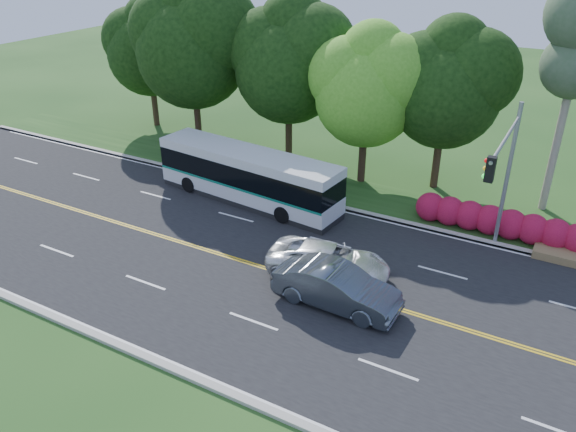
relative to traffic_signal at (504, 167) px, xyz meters
The scene contains 12 objects.
ground 9.65m from the traffic_signal, 140.23° to the right, with size 120.00×120.00×0.00m, color #1F4517.
road 9.65m from the traffic_signal, 140.23° to the right, with size 60.00×14.00×0.02m, color black.
curb_north 8.15m from the traffic_signal, 164.96° to the left, with size 60.00×0.30×0.15m, color #ACA89B.
curb_south 14.86m from the traffic_signal, 117.35° to the right, with size 60.00×0.30×0.15m, color #ACA89B.
grass_verge 8.74m from the traffic_signal, 151.03° to the left, with size 60.00×4.00×0.10m, color #1F4517.
lane_markings 9.71m from the traffic_signal, 140.63° to the right, with size 57.60×13.82×0.00m.
tree_row 13.61m from the traffic_signal, 150.00° to the left, with size 44.70×9.10×13.84m.
bougainvillea_hedge 4.86m from the traffic_signal, 75.94° to the left, with size 9.50×2.25×1.50m.
traffic_signal is the anchor object (origin of this frame).
transit_bus 13.41m from the traffic_signal, behind, with size 11.20×3.51×2.88m.
sedan 8.73m from the traffic_signal, 126.16° to the right, with size 1.80×5.16×1.70m, color #525B64.
suv 8.40m from the traffic_signal, 141.30° to the right, with size 2.46×5.33×1.48m, color white.
Camera 1 is at (9.16, -18.13, 13.69)m, focal length 35.00 mm.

